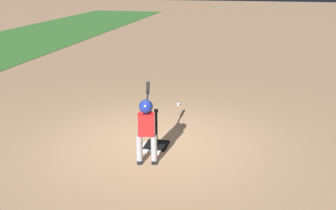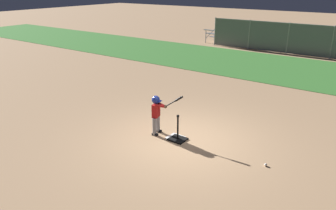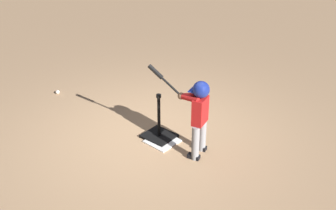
% 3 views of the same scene
% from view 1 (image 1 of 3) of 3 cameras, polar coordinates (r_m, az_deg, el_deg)
% --- Properties ---
extents(ground_plane, '(90.00, 90.00, 0.00)m').
position_cam_1_polar(ground_plane, '(7.83, -1.70, -5.52)').
color(ground_plane, tan).
extents(home_plate, '(0.46, 0.46, 0.02)m').
position_cam_1_polar(home_plate, '(7.60, -2.40, -6.21)').
color(home_plate, white).
rests_on(home_plate, ground_plane).
extents(batting_tee, '(0.47, 0.43, 0.76)m').
position_cam_1_polar(batting_tee, '(7.66, -1.69, -5.31)').
color(batting_tee, black).
rests_on(batting_tee, ground_plane).
extents(batter_child, '(0.93, 0.40, 1.29)m').
position_cam_1_polar(batter_child, '(6.77, -3.16, -2.61)').
color(batter_child, gray).
rests_on(batter_child, ground_plane).
extents(baseball, '(0.07, 0.07, 0.07)m').
position_cam_1_polar(baseball, '(10.01, 1.52, 0.12)').
color(baseball, white).
rests_on(baseball, ground_plane).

